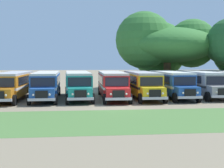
{
  "coord_description": "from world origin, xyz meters",
  "views": [
    {
      "loc": [
        -3.47,
        -27.07,
        4.02
      ],
      "look_at": [
        0.0,
        5.02,
        1.6
      ],
      "focal_mm": 49.66,
      "sensor_mm": 36.0,
      "label": 1
    }
  ],
  "objects_px": {
    "parked_bus_slot_4": "(112,84)",
    "broad_shade_tree": "(165,45)",
    "parked_bus_slot_2": "(46,84)",
    "parked_bus_slot_7": "(200,82)",
    "parked_bus_slot_1": "(13,84)",
    "parked_bus_slot_5": "(142,83)",
    "parked_bus_slot_3": "(78,84)",
    "parked_bus_slot_6": "(171,83)"
  },
  "relations": [
    {
      "from": "parked_bus_slot_4",
      "to": "broad_shade_tree",
      "type": "height_order",
      "value": "broad_shade_tree"
    },
    {
      "from": "parked_bus_slot_2",
      "to": "parked_bus_slot_7",
      "type": "xyz_separation_m",
      "value": [
        17.15,
        0.62,
        0.0
      ]
    },
    {
      "from": "parked_bus_slot_7",
      "to": "parked_bus_slot_1",
      "type": "bearing_deg",
      "value": -88.59
    },
    {
      "from": "parked_bus_slot_1",
      "to": "parked_bus_slot_5",
      "type": "relative_size",
      "value": 1.0
    },
    {
      "from": "parked_bus_slot_5",
      "to": "parked_bus_slot_1",
      "type": "bearing_deg",
      "value": -90.78
    },
    {
      "from": "parked_bus_slot_3",
      "to": "parked_bus_slot_6",
      "type": "xyz_separation_m",
      "value": [
        10.33,
        0.04,
        0.0
      ]
    },
    {
      "from": "parked_bus_slot_5",
      "to": "parked_bus_slot_4",
      "type": "bearing_deg",
      "value": -88.44
    },
    {
      "from": "parked_bus_slot_6",
      "to": "broad_shade_tree",
      "type": "height_order",
      "value": "broad_shade_tree"
    },
    {
      "from": "parked_bus_slot_2",
      "to": "parked_bus_slot_3",
      "type": "bearing_deg",
      "value": 91.18
    },
    {
      "from": "parked_bus_slot_4",
      "to": "parked_bus_slot_6",
      "type": "bearing_deg",
      "value": 94.39
    },
    {
      "from": "parked_bus_slot_7",
      "to": "broad_shade_tree",
      "type": "xyz_separation_m",
      "value": [
        -0.84,
        11.8,
        4.75
      ]
    },
    {
      "from": "parked_bus_slot_6",
      "to": "broad_shade_tree",
      "type": "xyz_separation_m",
      "value": [
        2.67,
        12.23,
        4.75
      ]
    },
    {
      "from": "parked_bus_slot_3",
      "to": "parked_bus_slot_5",
      "type": "distance_m",
      "value": 6.97
    },
    {
      "from": "broad_shade_tree",
      "to": "parked_bus_slot_3",
      "type": "bearing_deg",
      "value": -136.64
    },
    {
      "from": "parked_bus_slot_5",
      "to": "broad_shade_tree",
      "type": "relative_size",
      "value": 0.65
    },
    {
      "from": "parked_bus_slot_4",
      "to": "broad_shade_tree",
      "type": "relative_size",
      "value": 0.65
    },
    {
      "from": "parked_bus_slot_1",
      "to": "parked_bus_slot_7",
      "type": "height_order",
      "value": "same"
    },
    {
      "from": "parked_bus_slot_1",
      "to": "parked_bus_slot_6",
      "type": "bearing_deg",
      "value": 92.61
    },
    {
      "from": "parked_bus_slot_2",
      "to": "broad_shade_tree",
      "type": "height_order",
      "value": "broad_shade_tree"
    },
    {
      "from": "parked_bus_slot_3",
      "to": "parked_bus_slot_5",
      "type": "relative_size",
      "value": 1.0
    },
    {
      "from": "parked_bus_slot_5",
      "to": "broad_shade_tree",
      "type": "bearing_deg",
      "value": 153.9
    },
    {
      "from": "parked_bus_slot_4",
      "to": "parked_bus_slot_3",
      "type": "bearing_deg",
      "value": -95.68
    },
    {
      "from": "parked_bus_slot_5",
      "to": "parked_bus_slot_7",
      "type": "bearing_deg",
      "value": 95.88
    },
    {
      "from": "parked_bus_slot_3",
      "to": "parked_bus_slot_6",
      "type": "bearing_deg",
      "value": 87.79
    },
    {
      "from": "parked_bus_slot_3",
      "to": "broad_shade_tree",
      "type": "distance_m",
      "value": 18.49
    },
    {
      "from": "parked_bus_slot_3",
      "to": "parked_bus_slot_4",
      "type": "relative_size",
      "value": 1.0
    },
    {
      "from": "parked_bus_slot_6",
      "to": "parked_bus_slot_2",
      "type": "bearing_deg",
      "value": -90.24
    },
    {
      "from": "parked_bus_slot_2",
      "to": "parked_bus_slot_4",
      "type": "bearing_deg",
      "value": 86.5
    },
    {
      "from": "parked_bus_slot_4",
      "to": "parked_bus_slot_7",
      "type": "height_order",
      "value": "same"
    },
    {
      "from": "parked_bus_slot_4",
      "to": "parked_bus_slot_6",
      "type": "height_order",
      "value": "same"
    },
    {
      "from": "parked_bus_slot_6",
      "to": "parked_bus_slot_7",
      "type": "xyz_separation_m",
      "value": [
        3.51,
        0.43,
        0.0
      ]
    },
    {
      "from": "parked_bus_slot_7",
      "to": "parked_bus_slot_3",
      "type": "bearing_deg",
      "value": -88.54
    },
    {
      "from": "parked_bus_slot_3",
      "to": "parked_bus_slot_4",
      "type": "distance_m",
      "value": 3.72
    },
    {
      "from": "parked_bus_slot_6",
      "to": "broad_shade_tree",
      "type": "relative_size",
      "value": 0.65
    },
    {
      "from": "broad_shade_tree",
      "to": "parked_bus_slot_7",
      "type": "bearing_deg",
      "value": -85.91
    },
    {
      "from": "parked_bus_slot_4",
      "to": "parked_bus_slot_7",
      "type": "relative_size",
      "value": 1.0
    },
    {
      "from": "parked_bus_slot_6",
      "to": "parked_bus_slot_5",
      "type": "bearing_deg",
      "value": -85.46
    },
    {
      "from": "parked_bus_slot_3",
      "to": "parked_bus_slot_1",
      "type": "bearing_deg",
      "value": -90.62
    },
    {
      "from": "parked_bus_slot_1",
      "to": "parked_bus_slot_5",
      "type": "distance_m",
      "value": 13.67
    },
    {
      "from": "parked_bus_slot_1",
      "to": "broad_shade_tree",
      "type": "distance_m",
      "value": 23.8
    },
    {
      "from": "parked_bus_slot_4",
      "to": "broad_shade_tree",
      "type": "xyz_separation_m",
      "value": [
        9.3,
        12.67,
        4.75
      ]
    },
    {
      "from": "parked_bus_slot_2",
      "to": "parked_bus_slot_3",
      "type": "relative_size",
      "value": 1.0
    }
  ]
}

